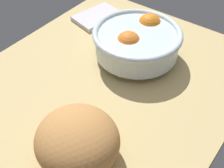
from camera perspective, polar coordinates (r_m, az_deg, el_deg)
ground_plane at (r=78.00cm, az=-2.45°, el=-1.56°), size 81.32×62.02×3.00cm
fruit_bowl at (r=83.21cm, az=4.64°, el=7.91°), size 23.52×23.52×9.62cm
bread_loaf at (r=60.21cm, az=-6.35°, el=-10.23°), size 21.71×21.93×10.62cm
napkin_folded at (r=102.23cm, az=-2.67°, el=12.17°), size 16.05×12.45×1.36cm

